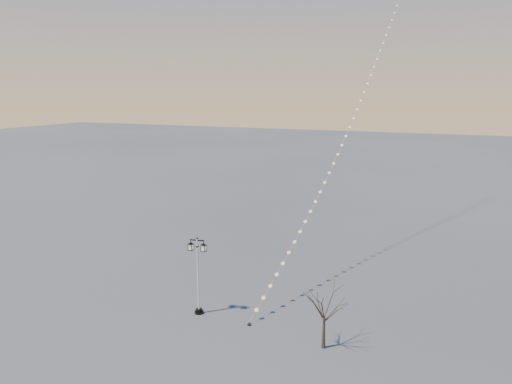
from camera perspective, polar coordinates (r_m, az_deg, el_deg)
The scene contains 4 objects.
ground at distance 30.51m, azimuth -5.82°, elevation -16.08°, with size 300.00×300.00×0.00m, color #505150.
street_lamp at distance 31.34m, azimuth -6.98°, elevation -9.49°, with size 1.32×0.60×5.23m.
bare_tree at distance 27.62m, azimuth 8.22°, elevation -13.60°, with size 2.13×2.13×3.54m.
kite_train at distance 43.14m, azimuth 11.29°, elevation 10.63°, with size 4.75×35.21×27.14m.
Camera 1 is at (13.30, -23.41, 14.36)m, focal length 33.31 mm.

